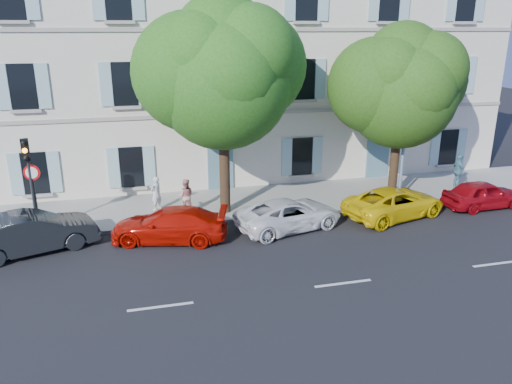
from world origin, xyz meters
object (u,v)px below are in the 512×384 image
object	(u,v)px
car_red_hatchback	(483,194)
road_sign	(33,184)
car_dark_sedan	(33,233)
traffic_light	(28,166)
pedestrian_c	(459,171)
tree_right	(401,93)
tree_left	(223,80)
car_yellow_supercar	(395,203)
pedestrian_a	(156,193)
pedestrian_b	(186,196)
car_red_coupe	(169,225)
street_lamp	(409,112)
car_white_coupe	(289,214)

from	to	relation	value
car_red_hatchback	road_sign	size ratio (longest dim) A/B	1.38
car_dark_sedan	traffic_light	distance (m)	2.73
car_dark_sedan	pedestrian_c	world-z (taller)	pedestrian_c
tree_right	road_sign	xyz separation A→B (m)	(-16.07, -0.22, -3.08)
tree_left	car_yellow_supercar	bearing A→B (deg)	-16.14
pedestrian_a	pedestrian_b	size ratio (longest dim) A/B	1.00
traffic_light	car_dark_sedan	bearing A→B (deg)	-84.90
car_red_coupe	tree_right	world-z (taller)	tree_right
car_red_coupe	pedestrian_a	bearing A→B (deg)	-159.62
tree_left	street_lamp	size ratio (longest dim) A/B	1.21
car_red_hatchback	street_lamp	distance (m)	5.28
tree_right	car_dark_sedan	bearing A→B (deg)	-172.93
car_red_coupe	car_red_hatchback	xyz separation A→B (m)	(14.62, 0.25, -0.01)
car_yellow_supercar	pedestrian_a	bearing A→B (deg)	57.61
car_white_coupe	pedestrian_c	world-z (taller)	pedestrian_c
pedestrian_b	traffic_light	bearing A→B (deg)	16.59
car_dark_sedan	tree_left	distance (m)	9.59
car_dark_sedan	tree_left	bearing A→B (deg)	-93.04
traffic_light	pedestrian_b	size ratio (longest dim) A/B	2.48
tree_left	road_sign	xyz separation A→B (m)	(-7.83, -0.35, -3.82)
traffic_light	road_sign	world-z (taller)	traffic_light
car_dark_sedan	pedestrian_a	size ratio (longest dim) A/B	2.99
car_yellow_supercar	pedestrian_c	size ratio (longest dim) A/B	2.62
car_white_coupe	traffic_light	size ratio (longest dim) A/B	1.18
street_lamp	pedestrian_b	distance (m)	10.91
road_sign	tree_left	bearing A→B (deg)	2.56
tree_right	street_lamp	world-z (taller)	tree_right
car_dark_sedan	car_white_coupe	size ratio (longest dim) A/B	1.02
car_red_coupe	pedestrian_b	xyz separation A→B (m)	(0.96, 2.61, 0.27)
car_red_hatchback	street_lamp	size ratio (longest dim) A/B	0.52
car_red_coupe	tree_left	xyz separation A→B (m)	(2.70, 2.31, 5.33)
car_yellow_supercar	tree_left	world-z (taller)	tree_left
car_red_coupe	car_white_coupe	world-z (taller)	car_red_coupe
traffic_light	street_lamp	distance (m)	16.54
car_red_coupe	street_lamp	bearing A→B (deg)	114.74
car_red_hatchback	street_lamp	world-z (taller)	street_lamp
car_dark_sedan	road_sign	distance (m)	2.25
car_white_coupe	tree_right	size ratio (longest dim) A/B	0.58
car_yellow_supercar	car_red_coupe	bearing A→B (deg)	75.54
street_lamp	car_red_hatchback	bearing A→B (deg)	-26.27
car_red_hatchback	car_white_coupe	bearing A→B (deg)	88.76
car_white_coupe	car_red_hatchback	world-z (taller)	car_red_hatchback
car_dark_sedan	road_sign	size ratio (longest dim) A/B	1.67
car_white_coupe	pedestrian_b	distance (m)	4.80
pedestrian_c	pedestrian_b	bearing A→B (deg)	95.59
car_red_coupe	street_lamp	xyz separation A→B (m)	(11.27, 1.90, 3.73)
street_lamp	traffic_light	bearing A→B (deg)	-179.72
car_white_coupe	pedestrian_a	world-z (taller)	pedestrian_a
tree_left	tree_right	distance (m)	8.28
pedestrian_c	car_red_hatchback	bearing A→B (deg)	176.66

